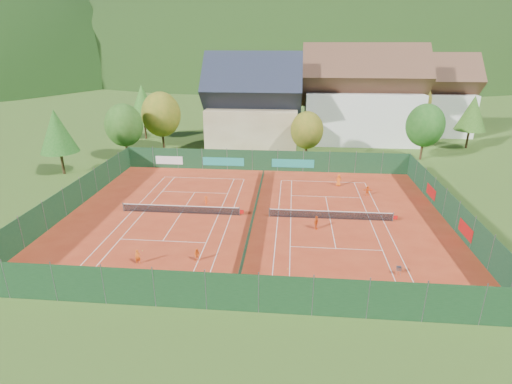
% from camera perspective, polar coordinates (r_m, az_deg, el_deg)
% --- Properties ---
extents(ground, '(600.00, 600.00, 0.00)m').
position_cam_1_polar(ground, '(42.64, -0.24, -3.49)').
color(ground, '#315119').
rests_on(ground, ground).
extents(clay_pad, '(40.00, 32.00, 0.01)m').
position_cam_1_polar(clay_pad, '(42.63, -0.24, -3.46)').
color(clay_pad, '#A73218').
rests_on(clay_pad, ground).
extents(court_markings_left, '(11.03, 23.83, 0.00)m').
position_cam_1_polar(court_markings_left, '(44.05, -10.67, -3.00)').
color(court_markings_left, white).
rests_on(court_markings_left, ground).
extents(court_markings_right, '(11.03, 23.83, 0.00)m').
position_cam_1_polar(court_markings_right, '(42.69, 10.53, -3.79)').
color(court_markings_right, white).
rests_on(court_markings_right, ground).
extents(tennis_net_left, '(13.30, 0.10, 1.02)m').
position_cam_1_polar(tennis_net_left, '(43.82, -10.52, -2.42)').
color(tennis_net_left, '#59595B').
rests_on(tennis_net_left, ground).
extents(tennis_net_right, '(13.30, 0.10, 1.02)m').
position_cam_1_polar(tennis_net_right, '(42.50, 10.78, -3.19)').
color(tennis_net_right, '#59595B').
rests_on(tennis_net_right, ground).
extents(court_divider, '(0.03, 28.80, 1.00)m').
position_cam_1_polar(court_divider, '(42.43, -0.24, -2.85)').
color(court_divider, '#133420').
rests_on(court_divider, ground).
extents(fence_north, '(40.00, 0.10, 3.00)m').
position_cam_1_polar(fence_north, '(57.14, 0.82, 4.49)').
color(fence_north, '#14381D').
rests_on(fence_north, ground).
extents(fence_south, '(40.00, 0.04, 3.00)m').
position_cam_1_polar(fence_south, '(28.03, -3.44, -14.13)').
color(fence_south, '#123218').
rests_on(fence_south, ground).
extents(fence_west, '(0.04, 32.00, 3.00)m').
position_cam_1_polar(fence_west, '(48.12, -24.69, -0.63)').
color(fence_west, '#153B1E').
rests_on(fence_west, ground).
extents(fence_east, '(0.09, 32.00, 3.00)m').
position_cam_1_polar(fence_east, '(44.99, 26.05, -2.31)').
color(fence_east, '#153B22').
rests_on(fence_east, ground).
extents(chalet, '(16.20, 12.00, 16.00)m').
position_cam_1_polar(chalet, '(69.87, -0.38, 11.84)').
color(chalet, beige).
rests_on(chalet, ground).
extents(hotel_block_a, '(21.60, 11.00, 17.25)m').
position_cam_1_polar(hotel_block_a, '(76.37, 14.78, 12.52)').
color(hotel_block_a, silver).
rests_on(hotel_block_a, ground).
extents(hotel_block_b, '(17.28, 10.00, 15.50)m').
position_cam_1_polar(hotel_block_b, '(87.45, 23.19, 12.03)').
color(hotel_block_b, silver).
rests_on(hotel_block_b, ground).
extents(tree_west_front, '(5.72, 5.72, 8.69)m').
position_cam_1_polar(tree_west_front, '(65.20, -18.36, 9.05)').
color(tree_west_front, '#462A19').
rests_on(tree_west_front, ground).
extents(tree_west_mid, '(6.44, 6.44, 9.78)m').
position_cam_1_polar(tree_west_mid, '(69.18, -13.40, 10.73)').
color(tree_west_mid, '#49321A').
rests_on(tree_west_mid, ground).
extents(tree_west_back, '(5.60, 5.60, 10.00)m').
position_cam_1_polar(tree_west_back, '(78.53, -15.88, 12.16)').
color(tree_west_back, '#422B17').
rests_on(tree_west_back, ground).
extents(tree_center, '(5.01, 5.01, 7.60)m').
position_cam_1_polar(tree_center, '(62.06, 7.29, 8.74)').
color(tree_center, '#4B321A').
rests_on(tree_center, ground).
extents(tree_east_front, '(5.72, 5.72, 8.69)m').
position_cam_1_polar(tree_east_front, '(67.00, 23.02, 8.75)').
color(tree_east_front, '#4A311A').
rests_on(tree_east_front, ground).
extents(tree_east_mid, '(5.04, 5.04, 9.00)m').
position_cam_1_polar(tree_east_mid, '(77.75, 28.52, 9.87)').
color(tree_east_mid, '#482D19').
rests_on(tree_east_mid, ground).
extents(tree_west_side, '(5.04, 5.04, 9.00)m').
position_cam_1_polar(tree_west_side, '(60.87, -26.57, 7.78)').
color(tree_west_side, '#402E17').
rests_on(tree_west_side, ground).
extents(tree_east_back, '(7.15, 7.15, 10.86)m').
position_cam_1_polar(tree_east_back, '(82.49, 21.31, 11.94)').
color(tree_east_back, '#442D18').
rests_on(tree_east_back, ground).
extents(mountain_backdrop, '(820.00, 530.00, 242.00)m').
position_cam_1_polar(mountain_backdrop, '(279.21, 10.31, 8.69)').
color(mountain_backdrop, black).
rests_on(mountain_backdrop, ground).
extents(ball_hopper, '(0.34, 0.34, 0.80)m').
position_cam_1_polar(ball_hopper, '(34.28, 19.74, -10.24)').
color(ball_hopper, slate).
rests_on(ball_hopper, ground).
extents(loose_ball_0, '(0.07, 0.07, 0.07)m').
position_cam_1_polar(loose_ball_0, '(37.30, -15.93, -8.05)').
color(loose_ball_0, '#CCD833').
rests_on(loose_ball_0, ground).
extents(loose_ball_1, '(0.07, 0.07, 0.07)m').
position_cam_1_polar(loose_ball_1, '(33.37, 4.59, -10.89)').
color(loose_ball_1, '#CCD833').
rests_on(loose_ball_1, ground).
extents(loose_ball_2, '(0.07, 0.07, 0.07)m').
position_cam_1_polar(loose_ball_2, '(45.54, 3.52, -1.82)').
color(loose_ball_2, '#CCD833').
rests_on(loose_ball_2, ground).
extents(player_left_near, '(0.57, 0.51, 1.32)m').
position_cam_1_polar(player_left_near, '(35.10, -16.53, -8.88)').
color(player_left_near, '#D95713').
rests_on(player_left_near, ground).
extents(player_left_mid, '(0.58, 0.46, 1.17)m').
position_cam_1_polar(player_left_mid, '(34.47, -8.40, -8.89)').
color(player_left_mid, '#E25214').
rests_on(player_left_mid, ground).
extents(player_left_far, '(0.82, 0.55, 1.18)m').
position_cam_1_polar(player_left_far, '(45.39, -7.11, -1.27)').
color(player_left_far, '#D94513').
rests_on(player_left_far, ground).
extents(player_right_near, '(0.70, 0.90, 1.43)m').
position_cam_1_polar(player_right_near, '(39.94, 8.59, -4.34)').
color(player_right_near, '#DF4D13').
rests_on(player_right_near, ground).
extents(player_right_far_a, '(0.86, 0.67, 1.57)m').
position_cam_1_polar(player_right_far_a, '(52.24, 11.73, 1.67)').
color(player_right_far_a, orange).
rests_on(player_right_far_a, ground).
extents(player_right_far_b, '(1.17, 0.38, 1.26)m').
position_cam_1_polar(player_right_far_b, '(49.83, 15.65, 0.19)').
color(player_right_far_b, '#F95B16').
rests_on(player_right_far_b, ground).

